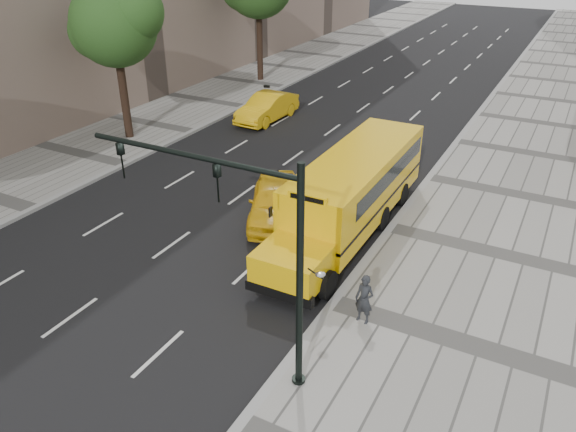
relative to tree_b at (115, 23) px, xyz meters
The scene contains 11 objects.
ground 12.58m from the tree_b, 17.09° to the right, with size 140.00×140.00×0.00m, color black.
sidewalk_museum 23.48m from the tree_b, ahead, with size 12.00×140.00×0.15m, color gray.
sidewalk_far 7.02m from the tree_b, 100.34° to the right, with size 6.00×140.00×0.15m, color gray.
curb_museum 17.84m from the tree_b, 11.04° to the right, with size 0.30×140.00×0.15m, color gray.
curb_far 7.40m from the tree_b, 52.96° to the right, with size 0.30×140.00×0.15m, color gray.
tree_b is the anchor object (origin of this frame).
school_bus 16.00m from the tree_b, 13.56° to the right, with size 2.96×11.56×3.19m.
taxi_near 13.78m from the tree_b, 20.76° to the right, with size 1.95×4.85×1.65m, color #E9B10F.
taxi_far 9.95m from the tree_b, 51.98° to the left, with size 1.73×4.96×1.63m, color #E9B10F.
pedestrian 20.58m from the tree_b, 27.72° to the right, with size 0.59×0.38×1.61m, color black.
traffic_signal 20.06m from the tree_b, 38.49° to the right, with size 6.18×0.36×6.40m.
Camera 1 is at (11.59, -19.14, 10.98)m, focal length 35.00 mm.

